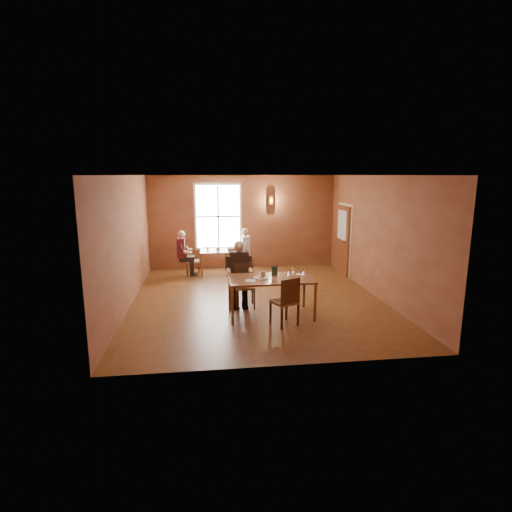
{
  "coord_description": "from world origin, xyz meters",
  "views": [
    {
      "loc": [
        -1.22,
        -9.32,
        3.01
      ],
      "look_at": [
        0.0,
        0.2,
        1.05
      ],
      "focal_mm": 28.0,
      "sensor_mm": 36.0,
      "label": 1
    }
  ],
  "objects": [
    {
      "name": "chair_diner_maroon",
      "position": [
        -1.62,
        2.74,
        0.44
      ],
      "size": [
        0.39,
        0.39,
        0.88
      ],
      "primitive_type": null,
      "rotation": [
        0.0,
        0.0,
        -1.57
      ],
      "color": "#512913",
      "rests_on": "ground"
    },
    {
      "name": "menu_stand",
      "position": [
        0.26,
        -0.94,
        0.95
      ],
      "size": [
        0.14,
        0.1,
        0.21
      ],
      "primitive_type": "cube",
      "rotation": [
        0.0,
        0.0,
        0.29
      ],
      "color": "#23452A",
      "rests_on": "main_table"
    },
    {
      "name": "wall_left",
      "position": [
        -3.0,
        0.0,
        1.5
      ],
      "size": [
        0.04,
        7.0,
        3.0
      ],
      "primitive_type": "cube",
      "color": "brown",
      "rests_on": "ground"
    },
    {
      "name": "cup_a",
      "position": [
        -0.85,
        2.64,
        0.79
      ],
      "size": [
        0.15,
        0.15,
        0.1
      ],
      "primitive_type": "imported",
      "rotation": [
        0.0,
        0.0,
        0.28
      ],
      "color": "silver",
      "rests_on": "second_table"
    },
    {
      "name": "diner_maroon",
      "position": [
        -1.65,
        2.74,
        0.67
      ],
      "size": [
        0.53,
        0.53,
        1.34
      ],
      "primitive_type": null,
      "rotation": [
        0.0,
        0.0,
        -1.57
      ],
      "color": "maroon",
      "rests_on": "ground"
    },
    {
      "name": "cup_b",
      "position": [
        -1.16,
        2.87,
        0.78
      ],
      "size": [
        0.1,
        0.1,
        0.09
      ],
      "primitive_type": "imported",
      "rotation": [
        0.0,
        0.0,
        -0.04
      ],
      "color": "silver",
      "rests_on": "second_table"
    },
    {
      "name": "ground",
      "position": [
        0.0,
        0.0,
        0.0
      ],
      "size": [
        6.0,
        7.0,
        0.01
      ],
      "primitive_type": "cube",
      "color": "brown",
      "rests_on": "ground"
    },
    {
      "name": "diner_main",
      "position": [
        -0.36,
        -0.55,
        0.73
      ],
      "size": [
        0.58,
        0.58,
        1.46
      ],
      "primitive_type": null,
      "rotation": [
        0.0,
        0.0,
        3.14
      ],
      "color": "#37211B",
      "rests_on": "ground"
    },
    {
      "name": "goblet_b",
      "position": [
        0.78,
        -1.32,
        0.95
      ],
      "size": [
        0.1,
        0.1,
        0.22
      ],
      "primitive_type": null,
      "rotation": [
        0.0,
        0.0,
        0.21
      ],
      "color": "white",
      "rests_on": "main_table"
    },
    {
      "name": "wall_back",
      "position": [
        0.0,
        3.5,
        1.5
      ],
      "size": [
        6.0,
        0.04,
        3.0
      ],
      "primitive_type": "cube",
      "color": "brown",
      "rests_on": "ground"
    },
    {
      "name": "side_plate",
      "position": [
        0.85,
        -0.98,
        0.85
      ],
      "size": [
        0.21,
        0.21,
        0.02
      ],
      "primitive_type": "cylinder",
      "rotation": [
        0.0,
        0.0,
        0.1
      ],
      "color": "white",
      "rests_on": "main_table"
    },
    {
      "name": "chair_empty",
      "position": [
        0.33,
        -1.72,
        0.5
      ],
      "size": [
        0.59,
        0.59,
        1.01
      ],
      "primitive_type": null,
      "rotation": [
        0.0,
        0.0,
        0.42
      ],
      "color": "#3B230C",
      "rests_on": "ground"
    },
    {
      "name": "goblet_c",
      "position": [
        0.46,
        -1.33,
        0.95
      ],
      "size": [
        0.09,
        0.09,
        0.22
      ],
      "primitive_type": null,
      "rotation": [
        0.0,
        0.0,
        0.05
      ],
      "color": "white",
      "rests_on": "main_table"
    },
    {
      "name": "chair_diner_white",
      "position": [
        -0.32,
        2.74,
        0.47
      ],
      "size": [
        0.41,
        0.41,
        0.94
      ],
      "primitive_type": null,
      "rotation": [
        0.0,
        0.0,
        1.57
      ],
      "color": "#3E2114",
      "rests_on": "ground"
    },
    {
      "name": "knife",
      "position": [
        0.12,
        -1.42,
        0.84
      ],
      "size": [
        0.23,
        0.05,
        0.0
      ],
      "primitive_type": "cube",
      "rotation": [
        0.0,
        0.0,
        -0.14
      ],
      "color": "silver",
      "rests_on": "main_table"
    },
    {
      "name": "wall_sconce",
      "position": [
        0.9,
        3.4,
        2.2
      ],
      "size": [
        0.16,
        0.16,
        0.28
      ],
      "primitive_type": "cylinder",
      "color": "brown",
      "rests_on": "wall_back"
    },
    {
      "name": "goblet_a",
      "position": [
        0.63,
        -1.06,
        0.94
      ],
      "size": [
        0.09,
        0.09,
        0.2
      ],
      "primitive_type": null,
      "rotation": [
        0.0,
        0.0,
        -0.21
      ],
      "color": "white",
      "rests_on": "main_table"
    },
    {
      "name": "window",
      "position": [
        -0.8,
        3.45,
        1.7
      ],
      "size": [
        1.36,
        0.1,
        1.96
      ],
      "primitive_type": "cube",
      "color": "white",
      "rests_on": "wall_back"
    },
    {
      "name": "door",
      "position": [
        2.94,
        2.3,
        1.05
      ],
      "size": [
        0.12,
        1.04,
        2.1
      ],
      "primitive_type": "cube",
      "color": "maroon",
      "rests_on": "ground"
    },
    {
      "name": "plate_food",
      "position": [
        -0.08,
        -1.19,
        0.86
      ],
      "size": [
        0.34,
        0.34,
        0.04
      ],
      "primitive_type": "cylinder",
      "rotation": [
        0.0,
        0.0,
        -0.06
      ],
      "color": "silver",
      "rests_on": "main_table"
    },
    {
      "name": "napkin",
      "position": [
        -0.32,
        -1.35,
        0.85
      ],
      "size": [
        0.26,
        0.26,
        0.01
      ],
      "primitive_type": "cube",
      "rotation": [
        0.0,
        0.0,
        -0.32
      ],
      "color": "white",
      "rests_on": "main_table"
    },
    {
      "name": "wall_right",
      "position": [
        3.0,
        0.0,
        1.5
      ],
      "size": [
        0.04,
        7.0,
        3.0
      ],
      "primitive_type": "cube",
      "color": "brown",
      "rests_on": "ground"
    },
    {
      "name": "diner_white",
      "position": [
        -0.29,
        2.74,
        0.67
      ],
      "size": [
        0.54,
        0.54,
        1.34
      ],
      "primitive_type": null,
      "rotation": [
        0.0,
        0.0,
        1.57
      ],
      "color": "white",
      "rests_on": "ground"
    },
    {
      "name": "chair_diner_main",
      "position": [
        -0.36,
        -0.52,
        0.5
      ],
      "size": [
        0.45,
        0.45,
        1.01
      ],
      "primitive_type": null,
      "rotation": [
        0.0,
        0.0,
        3.14
      ],
      "color": "brown",
      "rests_on": "ground"
    },
    {
      "name": "ceiling",
      "position": [
        0.0,
        0.0,
        3.0
      ],
      "size": [
        6.0,
        7.0,
        0.04
      ],
      "primitive_type": "cube",
      "color": "white",
      "rests_on": "wall_back"
    },
    {
      "name": "second_table",
      "position": [
        -0.97,
        2.74,
        0.37
      ],
      "size": [
        0.84,
        0.84,
        0.74
      ],
      "primitive_type": null,
      "color": "brown",
      "rests_on": "ground"
    },
    {
      "name": "wall_front",
      "position": [
        0.0,
        -3.5,
        1.5
      ],
      "size": [
        6.0,
        0.04,
        3.0
      ],
      "primitive_type": "cube",
      "color": "brown",
      "rests_on": "ground"
    },
    {
      "name": "sandwich",
      "position": [
        -0.01,
        -1.06,
        0.9
      ],
      "size": [
        0.11,
        0.11,
        0.12
      ],
      "primitive_type": "cube",
      "rotation": [
        0.0,
        0.0,
        -0.21
      ],
      "color": "tan",
      "rests_on": "main_table"
    },
    {
      "name": "main_table",
      "position": [
        0.14,
        -1.17,
        0.42
      ],
      "size": [
        1.8,
        1.01,
        0.84
      ],
      "primitive_type": null,
      "color": "brown",
      "rests_on": "ground"
    }
  ]
}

